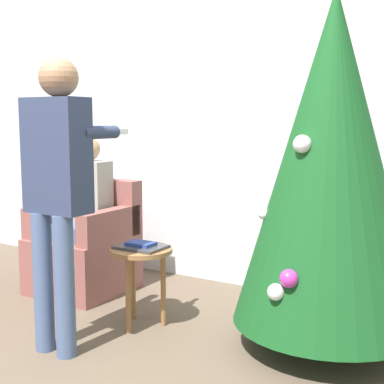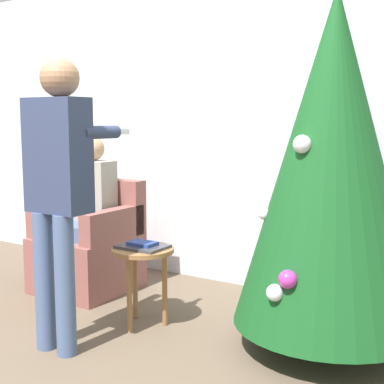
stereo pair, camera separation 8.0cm
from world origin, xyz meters
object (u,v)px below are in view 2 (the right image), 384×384
at_px(person_seated, 87,206).
at_px(side_stool, 143,261).
at_px(christmas_tree, 332,161).
at_px(armchair, 90,249).
at_px(person_standing, 58,178).

relative_size(person_seated, side_stool, 2.34).
relative_size(christmas_tree, armchair, 2.39).
bearing_deg(armchair, person_standing, -54.91).
distance_m(person_seated, side_stool, 0.99).
distance_m(person_standing, side_stool, 0.86).
relative_size(christmas_tree, person_standing, 1.23).
xyz_separation_m(person_seated, side_stool, (0.88, -0.39, -0.25)).
xyz_separation_m(christmas_tree, side_stool, (-1.20, -0.30, -0.72)).
relative_size(christmas_tree, side_stool, 3.99).
height_order(christmas_tree, person_standing, christmas_tree).
relative_size(armchair, person_standing, 0.51).
bearing_deg(christmas_tree, side_stool, -165.83).
bearing_deg(armchair, christmas_tree, -3.00).
relative_size(person_standing, side_stool, 3.25).
distance_m(armchair, side_stool, 0.98).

